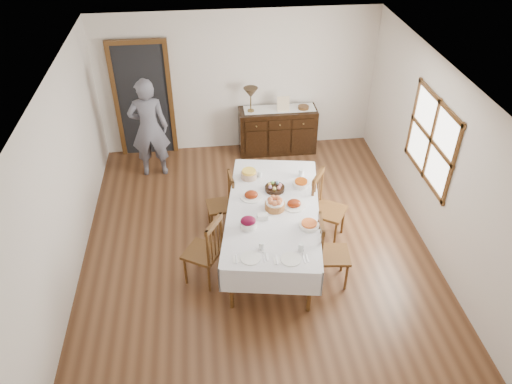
{
  "coord_description": "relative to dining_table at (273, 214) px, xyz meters",
  "views": [
    {
      "loc": [
        -0.63,
        -5.41,
        4.98
      ],
      "look_at": [
        0.0,
        0.1,
        0.95
      ],
      "focal_mm": 35.0,
      "sensor_mm": 36.0,
      "label": 1
    }
  ],
  "objects": [
    {
      "name": "setting_left",
      "position": [
        -0.36,
        -0.89,
        0.12
      ],
      "size": [
        0.44,
        0.31,
        0.1
      ],
      "color": "white",
      "rests_on": "dining_table"
    },
    {
      "name": "chair_left_far",
      "position": [
        -0.65,
        0.68,
        -0.26
      ],
      "size": [
        0.44,
        0.44,
        0.94
      ],
      "rotation": [
        0.0,
        0.0,
        -1.44
      ],
      "color": "#533216",
      "rests_on": "ground"
    },
    {
      "name": "picture_frame",
      "position": [
        0.58,
        2.79,
        0.26
      ],
      "size": [
        0.22,
        0.08,
        0.28
      ],
      "color": "beige",
      "rests_on": "sideboard"
    },
    {
      "name": "carrot_bowl",
      "position": [
        0.47,
        0.48,
        0.14
      ],
      "size": [
        0.24,
        0.24,
        0.09
      ],
      "color": "white",
      "rests_on": "dining_table"
    },
    {
      "name": "bread_basket",
      "position": [
        0.02,
        -0.02,
        0.17
      ],
      "size": [
        0.27,
        0.27,
        0.18
      ],
      "color": "#965C2D",
      "rests_on": "dining_table"
    },
    {
      "name": "table_lamp",
      "position": [
        -0.0,
        2.84,
        0.47
      ],
      "size": [
        0.26,
        0.26,
        0.46
      ],
      "color": "brown",
      "rests_on": "sideboard"
    },
    {
      "name": "glass_far_a",
      "position": [
        -0.09,
        0.77,
        0.14
      ],
      "size": [
        0.07,
        0.07,
        0.09
      ],
      "color": "white",
      "rests_on": "dining_table"
    },
    {
      "name": "beet_bowl",
      "position": [
        -0.38,
        -0.35,
        0.17
      ],
      "size": [
        0.21,
        0.21,
        0.15
      ],
      "color": "white",
      "rests_on": "dining_table"
    },
    {
      "name": "ham_platter_a",
      "position": [
        -0.27,
        0.29,
        0.12
      ],
      "size": [
        0.32,
        0.32,
        0.11
      ],
      "color": "white",
      "rests_on": "dining_table"
    },
    {
      "name": "chair_right_near",
      "position": [
        0.66,
        -0.6,
        -0.22
      ],
      "size": [
        0.47,
        0.47,
        1.02
      ],
      "rotation": [
        0.0,
        0.0,
        1.47
      ],
      "color": "#533216",
      "rests_on": "ground"
    },
    {
      "name": "chair_left_near",
      "position": [
        -0.94,
        -0.41,
        -0.2
      ],
      "size": [
        0.6,
        0.6,
        1.06
      ],
      "rotation": [
        0.0,
        0.0,
        -2.09
      ],
      "color": "#533216",
      "rests_on": "ground"
    },
    {
      "name": "ham_platter_b",
      "position": [
        0.29,
        0.02,
        0.12
      ],
      "size": [
        0.32,
        0.32,
        0.11
      ],
      "color": "white",
      "rests_on": "dining_table"
    },
    {
      "name": "pineapple_bowl",
      "position": [
        -0.25,
        0.76,
        0.16
      ],
      "size": [
        0.24,
        0.24,
        0.13
      ],
      "color": "tan",
      "rests_on": "dining_table"
    },
    {
      "name": "glass_far_b",
      "position": [
        0.52,
        0.73,
        0.15
      ],
      "size": [
        0.07,
        0.07,
        0.11
      ],
      "color": "white",
      "rests_on": "dining_table"
    },
    {
      "name": "chair_right_far",
      "position": [
        0.82,
        0.31,
        -0.19
      ],
      "size": [
        0.62,
        0.62,
        1.08
      ],
      "rotation": [
        0.0,
        0.0,
        1.01
      ],
      "color": "#533216",
      "rests_on": "ground"
    },
    {
      "name": "runner",
      "position": [
        0.53,
        2.89,
        0.12
      ],
      "size": [
        1.3,
        0.35,
        0.01
      ],
      "color": "white",
      "rests_on": "sideboard"
    },
    {
      "name": "sideboard",
      "position": [
        0.5,
        2.85,
        -0.31
      ],
      "size": [
        1.43,
        0.52,
        0.86
      ],
      "color": "black",
      "rests_on": "ground"
    },
    {
      "name": "dining_table",
      "position": [
        0.0,
        0.0,
        0.0
      ],
      "size": [
        1.62,
        2.6,
        0.83
      ],
      "rotation": [
        0.0,
        0.0,
        -0.17
      ],
      "color": "white",
      "rests_on": "ground"
    },
    {
      "name": "room_shell",
      "position": [
        -0.35,
        0.56,
        0.9
      ],
      "size": [
        5.02,
        6.02,
        2.65
      ],
      "color": "white",
      "rests_on": "ground"
    },
    {
      "name": "egg_basket",
      "position": [
        0.08,
        0.42,
        0.13
      ],
      "size": [
        0.28,
        0.28,
        0.11
      ],
      "color": "black",
      "rests_on": "dining_table"
    },
    {
      "name": "person",
      "position": [
        -1.79,
        2.34,
        0.22
      ],
      "size": [
        0.61,
        0.4,
        1.92
      ],
      "primitive_type": "imported",
      "rotation": [
        0.0,
        0.0,
        3.18
      ],
      "color": "slate",
      "rests_on": "ground"
    },
    {
      "name": "ground",
      "position": [
        -0.21,
        0.14,
        -0.74
      ],
      "size": [
        6.0,
        6.0,
        0.0
      ],
      "primitive_type": "plane",
      "color": "brown"
    },
    {
      "name": "casserole_dish",
      "position": [
        0.4,
        -0.44,
        0.13
      ],
      "size": [
        0.26,
        0.26,
        0.07
      ],
      "color": "white",
      "rests_on": "dining_table"
    },
    {
      "name": "setting_right",
      "position": [
        0.11,
        -0.97,
        0.12
      ],
      "size": [
        0.44,
        0.31,
        0.1
      ],
      "color": "white",
      "rests_on": "dining_table"
    },
    {
      "name": "deco_bowl",
      "position": [
        0.96,
        2.83,
        0.15
      ],
      "size": [
        0.2,
        0.2,
        0.06
      ],
      "color": "#533216",
      "rests_on": "sideboard"
    },
    {
      "name": "butter_dish",
      "position": [
        -0.17,
        -0.21,
        0.13
      ],
      "size": [
        0.15,
        0.11,
        0.07
      ],
      "color": "white",
      "rests_on": "dining_table"
    }
  ]
}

